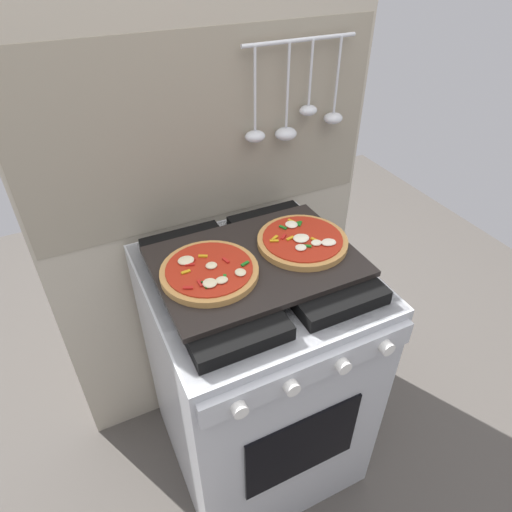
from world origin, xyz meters
name	(u,v)px	position (x,y,z in m)	size (l,w,h in m)	color
ground_plane	(256,443)	(0.00, 0.00, 0.00)	(4.00, 4.00, 0.00)	#4C4742
kitchen_backsplash	(214,235)	(0.00, 0.33, 0.79)	(1.10, 0.09, 1.55)	#B2A893
stove	(256,370)	(0.00, 0.00, 0.45)	(0.60, 0.64, 0.90)	#B7BABF
baking_tray	(256,261)	(0.00, 0.00, 0.91)	(0.54, 0.38, 0.02)	black
pizza_left	(209,271)	(-0.14, -0.01, 0.93)	(0.25, 0.25, 0.03)	#C18947
pizza_right	(303,241)	(0.15, 0.00, 0.93)	(0.25, 0.25, 0.03)	#C18947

